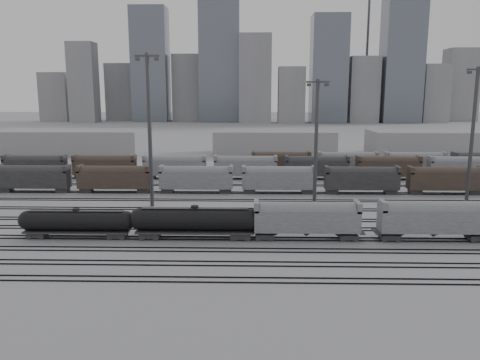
{
  "coord_description": "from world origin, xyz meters",
  "views": [
    {
      "loc": [
        2.26,
        -62.68,
        20.38
      ],
      "look_at": [
        0.21,
        25.24,
        4.0
      ],
      "focal_mm": 35.0,
      "sensor_mm": 36.0,
      "label": 1
    }
  ],
  "objects_px": {
    "tank_car_b": "(195,220)",
    "hopper_car_a": "(307,217)",
    "hopper_car_b": "(435,217)",
    "tank_car_a": "(77,222)",
    "light_mast_c": "(316,147)"
  },
  "relations": [
    {
      "from": "tank_car_b",
      "to": "light_mast_c",
      "type": "distance_m",
      "value": 22.73
    },
    {
      "from": "tank_car_b",
      "to": "hopper_car_a",
      "type": "bearing_deg",
      "value": 0.0
    },
    {
      "from": "tank_car_b",
      "to": "light_mast_c",
      "type": "xyz_separation_m",
      "value": [
        18.14,
        10.06,
        9.28
      ]
    },
    {
      "from": "hopper_car_b",
      "to": "tank_car_a",
      "type": "bearing_deg",
      "value": 180.0
    },
    {
      "from": "tank_car_a",
      "to": "hopper_car_a",
      "type": "distance_m",
      "value": 32.63
    },
    {
      "from": "hopper_car_b",
      "to": "tank_car_b",
      "type": "bearing_deg",
      "value": 180.0
    },
    {
      "from": "hopper_car_a",
      "to": "light_mast_c",
      "type": "height_order",
      "value": "light_mast_c"
    },
    {
      "from": "hopper_car_a",
      "to": "hopper_car_b",
      "type": "relative_size",
      "value": 0.96
    },
    {
      "from": "tank_car_b",
      "to": "hopper_car_a",
      "type": "xyz_separation_m",
      "value": [
        15.74,
        0.0,
        0.6
      ]
    },
    {
      "from": "tank_car_b",
      "to": "hopper_car_a",
      "type": "height_order",
      "value": "hopper_car_a"
    },
    {
      "from": "hopper_car_a",
      "to": "hopper_car_b",
      "type": "height_order",
      "value": "hopper_car_b"
    },
    {
      "from": "hopper_car_a",
      "to": "tank_car_a",
      "type": "bearing_deg",
      "value": 180.0
    },
    {
      "from": "tank_car_a",
      "to": "tank_car_b",
      "type": "relative_size",
      "value": 0.9
    },
    {
      "from": "tank_car_a",
      "to": "hopper_car_a",
      "type": "height_order",
      "value": "hopper_car_a"
    },
    {
      "from": "tank_car_a",
      "to": "light_mast_c",
      "type": "xyz_separation_m",
      "value": [
        35.03,
        10.06,
        9.56
      ]
    }
  ]
}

